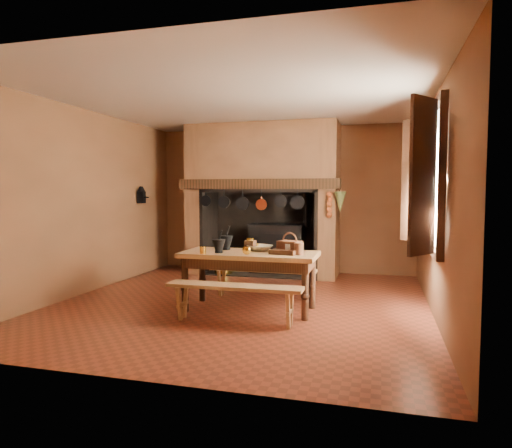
{
  "coord_description": "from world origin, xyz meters",
  "views": [
    {
      "loc": [
        1.85,
        -6.0,
        1.54
      ],
      "look_at": [
        0.12,
        0.3,
        1.09
      ],
      "focal_mm": 32.0,
      "sensor_mm": 36.0,
      "label": 1
    }
  ],
  "objects_px": {
    "work_table": "(249,261)",
    "coffee_grinder": "(250,244)",
    "bench_front": "(234,295)",
    "iron_range": "(278,248)",
    "wicker_basket": "(290,246)",
    "mixing_bowl": "(260,248)"
  },
  "relations": [
    {
      "from": "coffee_grinder",
      "to": "mixing_bowl",
      "type": "bearing_deg",
      "value": -7.35
    },
    {
      "from": "work_table",
      "to": "wicker_basket",
      "type": "distance_m",
      "value": 0.57
    },
    {
      "from": "mixing_bowl",
      "to": "work_table",
      "type": "bearing_deg",
      "value": -118.79
    },
    {
      "from": "wicker_basket",
      "to": "mixing_bowl",
      "type": "bearing_deg",
      "value": -174.51
    },
    {
      "from": "iron_range",
      "to": "mixing_bowl",
      "type": "xyz_separation_m",
      "value": [
        0.34,
        -2.61,
        0.32
      ]
    },
    {
      "from": "bench_front",
      "to": "coffee_grinder",
      "type": "relative_size",
      "value": 8.01
    },
    {
      "from": "work_table",
      "to": "iron_range",
      "type": "bearing_deg",
      "value": 95.0
    },
    {
      "from": "coffee_grinder",
      "to": "bench_front",
      "type": "bearing_deg",
      "value": -81.16
    },
    {
      "from": "mixing_bowl",
      "to": "wicker_basket",
      "type": "height_order",
      "value": "wicker_basket"
    },
    {
      "from": "work_table",
      "to": "mixing_bowl",
      "type": "xyz_separation_m",
      "value": [
        0.1,
        0.17,
        0.16
      ]
    },
    {
      "from": "coffee_grinder",
      "to": "mixing_bowl",
      "type": "distance_m",
      "value": 0.15
    },
    {
      "from": "iron_range",
      "to": "bench_front",
      "type": "height_order",
      "value": "iron_range"
    },
    {
      "from": "iron_range",
      "to": "bench_front",
      "type": "distance_m",
      "value": 3.44
    },
    {
      "from": "wicker_basket",
      "to": "coffee_grinder",
      "type": "bearing_deg",
      "value": -173.89
    },
    {
      "from": "iron_range",
      "to": "mixing_bowl",
      "type": "distance_m",
      "value": 2.65
    },
    {
      "from": "work_table",
      "to": "coffee_grinder",
      "type": "distance_m",
      "value": 0.29
    },
    {
      "from": "bench_front",
      "to": "work_table",
      "type": "bearing_deg",
      "value": 90.0
    },
    {
      "from": "wicker_basket",
      "to": "work_table",
      "type": "bearing_deg",
      "value": -153.09
    },
    {
      "from": "work_table",
      "to": "bench_front",
      "type": "distance_m",
      "value": 0.71
    },
    {
      "from": "work_table",
      "to": "coffee_grinder",
      "type": "height_order",
      "value": "coffee_grinder"
    },
    {
      "from": "iron_range",
      "to": "coffee_grinder",
      "type": "distance_m",
      "value": 2.61
    },
    {
      "from": "mixing_bowl",
      "to": "iron_range",
      "type": "bearing_deg",
      "value": 97.39
    }
  ]
}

